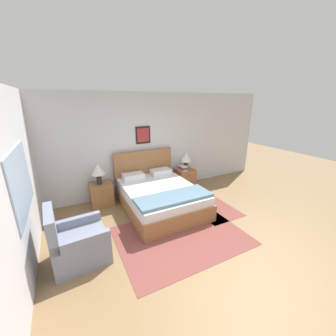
{
  "coord_description": "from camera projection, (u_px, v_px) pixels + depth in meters",
  "views": [
    {
      "loc": [
        -1.92,
        -2.2,
        2.38
      ],
      "look_at": [
        -0.01,
        1.53,
        1.01
      ],
      "focal_mm": 22.0,
      "sensor_mm": 36.0,
      "label": 1
    }
  ],
  "objects": [
    {
      "name": "bed",
      "position": [
        160.0,
        196.0,
        4.74
      ],
      "size": [
        1.58,
        2.07,
        1.16
      ],
      "color": "#936038",
      "rests_on": "ground_plane"
    },
    {
      "name": "book_thick_bottom",
      "position": [
        183.0,
        170.0,
        5.74
      ],
      "size": [
        0.19,
        0.27,
        0.03
      ],
      "rotation": [
        0.0,
        0.0,
        0.1
      ],
      "color": "silver",
      "rests_on": "nightstand_by_door"
    },
    {
      "name": "nightstand_by_door",
      "position": [
        185.0,
        178.0,
        5.92
      ],
      "size": [
        0.5,
        0.48,
        0.53
      ],
      "color": "#936038",
      "rests_on": "ground_plane"
    },
    {
      "name": "area_rug_bedside",
      "position": [
        208.0,
        205.0,
        4.95
      ],
      "size": [
        0.88,
        1.56,
        0.01
      ],
      "color": "brown",
      "rests_on": "ground_plane"
    },
    {
      "name": "table_lamp_near_window",
      "position": [
        98.0,
        170.0,
        4.7
      ],
      "size": [
        0.31,
        0.31,
        0.49
      ],
      "color": "#2D2823",
      "rests_on": "nightstand_near_window"
    },
    {
      "name": "area_rug_main",
      "position": [
        181.0,
        236.0,
        3.81
      ],
      "size": [
        2.29,
        1.71,
        0.01
      ],
      "color": "brown",
      "rests_on": "ground_plane"
    },
    {
      "name": "wall_back",
      "position": [
        146.0,
        144.0,
        5.41
      ],
      "size": [
        7.47,
        0.09,
        2.6
      ],
      "color": "silver",
      "rests_on": "ground_plane"
    },
    {
      "name": "wall_left",
      "position": [
        21.0,
        177.0,
        3.09
      ],
      "size": [
        0.08,
        5.18,
        2.6
      ],
      "color": "silver",
      "rests_on": "ground_plane"
    },
    {
      "name": "book_novel_upper",
      "position": [
        183.0,
        167.0,
        5.72
      ],
      "size": [
        0.17,
        0.29,
        0.04
      ],
      "rotation": [
        0.0,
        0.0,
        0.09
      ],
      "color": "#335693",
      "rests_on": "book_hardcover_middle"
    },
    {
      "name": "nightstand_near_window",
      "position": [
        101.0,
        194.0,
        4.91
      ],
      "size": [
        0.5,
        0.48,
        0.53
      ],
      "color": "#936038",
      "rests_on": "ground_plane"
    },
    {
      "name": "book_slim_near_top",
      "position": [
        183.0,
        166.0,
        5.71
      ],
      "size": [
        0.16,
        0.26,
        0.03
      ],
      "rotation": [
        0.0,
        0.0,
        0.03
      ],
      "color": "silver",
      "rests_on": "book_novel_upper"
    },
    {
      "name": "ground_plane",
      "position": [
        210.0,
        251.0,
        3.43
      ],
      "size": [
        16.0,
        16.0,
        0.0
      ],
      "primitive_type": "plane",
      "color": "olive"
    },
    {
      "name": "table_lamp_by_door",
      "position": [
        186.0,
        158.0,
        5.72
      ],
      "size": [
        0.31,
        0.31,
        0.49
      ],
      "color": "#2D2823",
      "rests_on": "nightstand_by_door"
    },
    {
      "name": "book_hardcover_middle",
      "position": [
        183.0,
        169.0,
        5.73
      ],
      "size": [
        0.19,
        0.24,
        0.04
      ],
      "rotation": [
        0.0,
        0.0,
        -0.01
      ],
      "color": "#B7332D",
      "rests_on": "book_thick_bottom"
    },
    {
      "name": "armchair",
      "position": [
        77.0,
        243.0,
        3.15
      ],
      "size": [
        0.84,
        0.75,
        0.94
      ],
      "rotation": [
        0.0,
        0.0,
        -1.5
      ],
      "color": "gray",
      "rests_on": "ground_plane"
    }
  ]
}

